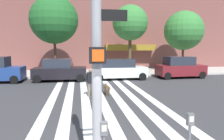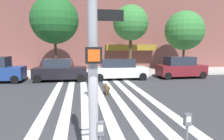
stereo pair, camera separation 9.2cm
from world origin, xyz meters
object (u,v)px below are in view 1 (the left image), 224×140
parked_car_behind_first (60,70)px  pedestrian_dog_walker (91,81)px  parked_car_third_in_line (119,69)px  street_tree_nearest (54,20)px  traffic_light_pole (97,10)px  pedestrian_bystander (192,64)px  street_tree_further (184,31)px  street_tree_middle (130,23)px  parking_meter_second_along (190,135)px  parked_car_fourth_in_line (180,68)px  dog_on_leash (107,88)px

parked_car_behind_first → pedestrian_dog_walker: bearing=-69.3°
pedestrian_dog_walker → parked_car_third_in_line: bearing=64.9°
parked_car_behind_first → street_tree_nearest: (-0.57, 2.38, 4.42)m
traffic_light_pole → parked_car_third_in_line: 14.70m
traffic_light_pole → pedestrian_bystander: traffic_light_pole is taller
pedestrian_bystander → street_tree_further: bearing=116.9°
street_tree_nearest → pedestrian_dog_walker: (2.82, -8.34, -4.38)m
parked_car_behind_first → street_tree_further: street_tree_further is taller
street_tree_nearest → street_tree_middle: size_ratio=1.06×
parked_car_behind_first → pedestrian_dog_walker: (2.25, -5.96, 0.03)m
parked_car_third_in_line → parking_meter_second_along: bearing=-94.9°
traffic_light_pole → parked_car_fourth_in_line: traffic_light_pole is taller
pedestrian_dog_walker → street_tree_nearest: bearing=108.7°
dog_on_leash → street_tree_nearest: bearing=115.3°
traffic_light_pole → street_tree_nearest: 16.78m
street_tree_further → pedestrian_dog_walker: street_tree_further is taller
traffic_light_pole → pedestrian_bystander: 20.34m
parked_car_third_in_line → dog_on_leash: size_ratio=4.53×
parked_car_fourth_in_line → dog_on_leash: (-7.57, -5.66, -0.51)m
parking_meter_second_along → parked_car_fourth_in_line: 15.54m
parked_car_behind_first → street_tree_nearest: 5.05m
parked_car_third_in_line → traffic_light_pole: bearing=-102.6°
parked_car_third_in_line → parked_car_fourth_in_line: bearing=-0.0°
parked_car_fourth_in_line → pedestrian_bystander: (2.61, 2.49, 0.13)m
pedestrian_dog_walker → street_tree_middle: bearing=63.6°
street_tree_further → parked_car_behind_first: bearing=-164.7°
parking_meter_second_along → street_tree_nearest: street_tree_nearest is taller
street_tree_nearest → parking_meter_second_along: bearing=-74.8°
parked_car_third_in_line → street_tree_nearest: 7.53m
street_tree_further → dog_on_leash: street_tree_further is taller
traffic_light_pole → pedestrian_bystander: (11.50, 16.61, -2.44)m
pedestrian_dog_walker → dog_on_leash: pedestrian_dog_walker is taller
parked_car_third_in_line → street_tree_nearest: street_tree_nearest is taller
street_tree_nearest → pedestrian_bystander: street_tree_nearest is taller
parked_car_third_in_line → pedestrian_bystander: bearing=16.6°
parked_car_behind_first → parked_car_fourth_in_line: bearing=-0.0°
street_tree_middle → pedestrian_dog_walker: size_ratio=4.24×
street_tree_middle → parking_meter_second_along: bearing=-99.9°
dog_on_leash → parked_car_behind_first: bearing=119.7°
street_tree_middle → pedestrian_bystander: bearing=-7.5°
parked_car_third_in_line → street_tree_middle: size_ratio=0.67×
parking_meter_second_along → dog_on_leash: size_ratio=1.32×
street_tree_further → pedestrian_dog_walker: (-10.62, -9.49, -3.65)m
parked_car_fourth_in_line → pedestrian_dog_walker: size_ratio=2.65×
traffic_light_pole → pedestrian_dog_walker: size_ratio=3.54×
traffic_light_pole → parked_car_third_in_line: (3.15, 14.12, -2.63)m
parked_car_third_in_line → parked_car_fourth_in_line: parked_car_fourth_in_line is taller
parked_car_behind_first → dog_on_leash: size_ratio=4.27×
street_tree_nearest → pedestrian_dog_walker: street_tree_nearest is taller
street_tree_nearest → dog_on_leash: size_ratio=7.17×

